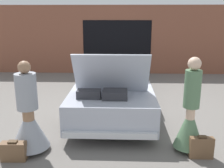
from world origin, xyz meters
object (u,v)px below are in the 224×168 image
at_px(car, 114,84).
at_px(suitcase_beside_left_person, 14,151).
at_px(person_right, 190,118).
at_px(suitcase_beside_right_person, 201,148).
at_px(person_left, 29,120).

distance_m(car, suitcase_beside_left_person, 3.45).
bearing_deg(person_right, suitcase_beside_right_person, -138.20).
distance_m(car, person_right, 2.94).
relative_size(car, suitcase_beside_right_person, 12.36).
relative_size(person_left, person_right, 0.96).
bearing_deg(car, suitcase_beside_right_person, -60.37).
relative_size(person_left, suitcase_beside_left_person, 3.90).
relative_size(car, person_left, 3.07).
bearing_deg(person_right, suitcase_beside_left_person, 107.32).
bearing_deg(suitcase_beside_left_person, person_left, 63.18).
bearing_deg(person_left, suitcase_beside_left_person, -28.97).
bearing_deg(person_left, car, 149.61).
xyz_separation_m(car, suitcase_beside_right_person, (1.60, -2.82, -0.38)).
height_order(car, person_left, car).
xyz_separation_m(person_right, suitcase_beside_right_person, (0.16, -0.25, -0.43)).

